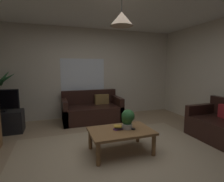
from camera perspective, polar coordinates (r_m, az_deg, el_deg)
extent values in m
cube|color=#9E8466|center=(3.22, 1.83, -19.78)|extent=(5.39, 4.88, 0.02)
cube|color=tan|center=(3.05, 3.25, -21.18)|extent=(3.51, 2.69, 0.01)
cube|color=beige|center=(5.24, -7.73, 5.77)|extent=(5.51, 0.06, 2.59)
cube|color=white|center=(5.18, -9.49, 5.13)|extent=(1.27, 0.01, 0.96)
cube|color=black|center=(4.86, -6.50, -7.35)|extent=(1.58, 0.84, 0.42)
cube|color=black|center=(5.12, -7.43, -1.90)|extent=(1.58, 0.12, 0.40)
cube|color=black|center=(4.74, -15.22, -6.61)|extent=(0.12, 0.84, 0.64)
cube|color=black|center=(5.04, 1.65, -5.48)|extent=(0.12, 0.84, 0.64)
cube|color=brown|center=(5.03, -3.37, -2.71)|extent=(0.40, 0.12, 0.28)
cube|color=black|center=(4.53, 27.17, -7.89)|extent=(0.84, 0.12, 0.64)
cube|color=olive|center=(3.09, 2.92, -12.98)|extent=(1.08, 0.70, 0.04)
cylinder|color=olive|center=(2.78, -4.52, -20.01)|extent=(0.07, 0.07, 0.36)
cylinder|color=olive|center=(3.13, 13.51, -16.89)|extent=(0.07, 0.07, 0.36)
cylinder|color=olive|center=(3.30, -7.11, -15.44)|extent=(0.07, 0.07, 0.36)
cylinder|color=olive|center=(3.59, 8.45, -13.43)|extent=(0.07, 0.07, 0.36)
cube|color=#72387F|center=(3.09, 1.94, -12.32)|extent=(0.16, 0.10, 0.02)
cube|color=black|center=(3.08, 2.07, -11.95)|extent=(0.15, 0.12, 0.03)
cube|color=gold|center=(3.08, 1.85, -11.46)|extent=(0.15, 0.14, 0.02)
cube|color=black|center=(3.14, 6.18, -12.04)|extent=(0.11, 0.17, 0.02)
cylinder|color=beige|center=(3.15, 5.04, -11.43)|extent=(0.18, 0.18, 0.08)
sphere|color=#2D6B33|center=(3.14, 4.96, -9.44)|extent=(0.19, 0.19, 0.19)
sphere|color=#2D6B33|center=(3.08, 5.28, -8.15)|extent=(0.23, 0.23, 0.23)
cube|color=black|center=(4.67, -32.53, -8.71)|extent=(0.90, 0.44, 0.50)
cube|color=black|center=(4.59, -32.84, -5.53)|extent=(0.24, 0.16, 0.04)
cylinder|color=beige|center=(5.11, -32.46, -8.49)|extent=(0.32, 0.32, 0.30)
cylinder|color=brown|center=(5.00, -32.92, -2.41)|extent=(0.05, 0.05, 0.80)
cone|color=#235B2D|center=(4.89, -31.24, 3.60)|extent=(0.44, 0.14, 0.32)
cone|color=#235B2D|center=(5.10, -31.75, 4.00)|extent=(0.28, 0.45, 0.41)
cone|color=#235B2D|center=(4.78, -32.22, 2.84)|extent=(0.31, 0.39, 0.29)
cylinder|color=black|center=(3.05, 3.23, 26.76)|extent=(0.01, 0.01, 0.25)
cone|color=tan|center=(2.98, 3.19, 22.56)|extent=(0.37, 0.37, 0.22)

